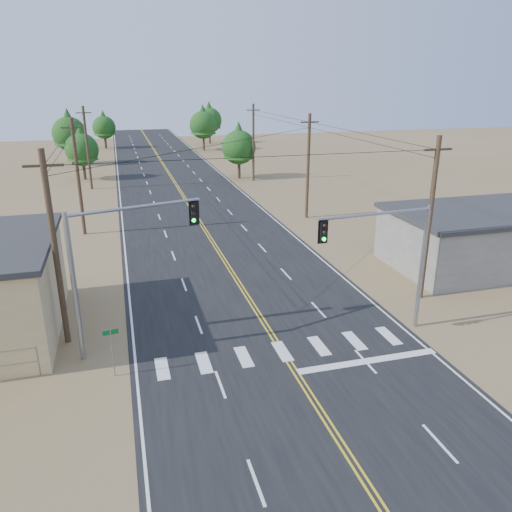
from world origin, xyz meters
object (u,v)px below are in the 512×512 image
object	(u,v)px
signal_mast_left	(113,255)
signal_mast_right	(394,249)
building_right	(494,238)
street_sign	(112,345)

from	to	relation	value
signal_mast_left	signal_mast_right	size ratio (longest dim) A/B	1.08
building_right	street_sign	world-z (taller)	building_right
signal_mast_right	street_sign	size ratio (longest dim) A/B	2.89
signal_mast_right	building_right	bearing A→B (deg)	26.02
building_right	signal_mast_left	xyz separation A→B (m)	(-26.78, -5.49, 3.07)
building_right	signal_mast_right	distance (m)	15.14
building_right	signal_mast_left	distance (m)	27.51
signal_mast_left	signal_mast_right	xyz separation A→B (m)	(13.91, -2.00, -0.34)
building_right	signal_mast_right	xyz separation A→B (m)	(-12.87, -7.50, 2.73)
street_sign	signal_mast_right	bearing A→B (deg)	-4.95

